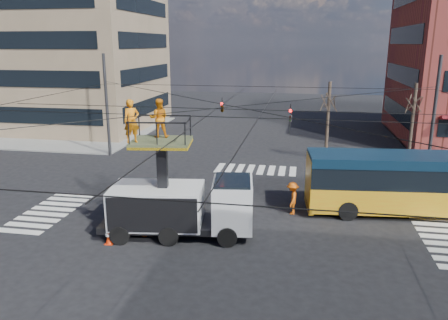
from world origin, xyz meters
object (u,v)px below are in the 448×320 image
Objects in this scene: city_bus at (434,183)px; traffic_cone at (109,237)px; flagger at (292,198)px; worker_ground at (143,214)px; utility_truck at (180,193)px.

city_bus reaches higher than traffic_cone.
flagger is at bearing -175.66° from city_bus.
worker_ground is 1.18× the size of flagger.
worker_ground is 7.81m from flagger.
worker_ground is at bearing 44.13° from traffic_cone.
traffic_cone is at bearing -162.78° from city_bus.
city_bus is at bearing 13.62° from utility_truck.
utility_truck reaches higher than traffic_cone.
city_bus is 6.43× the size of worker_ground.
utility_truck reaches higher than worker_ground.
utility_truck is at bearing -52.00° from flagger.
traffic_cone is at bearing -54.46° from flagger.
utility_truck is 6.29m from flagger.
utility_truck reaches higher than flagger.
traffic_cone is 0.33× the size of worker_ground.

